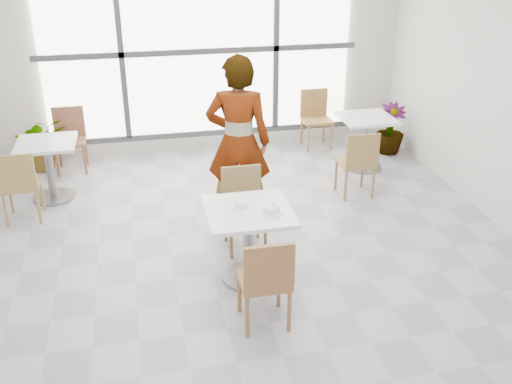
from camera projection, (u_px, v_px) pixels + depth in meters
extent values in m
plane|color=#9E9EA5|center=(250.00, 270.00, 5.88)|extent=(7.00, 7.00, 0.00)
plane|color=silver|center=(200.00, 50.00, 8.34)|extent=(6.00, 0.00, 6.00)
cube|color=white|center=(200.00, 51.00, 8.29)|extent=(4.40, 0.04, 2.40)
cube|color=#3F3F42|center=(201.00, 51.00, 8.26)|extent=(4.60, 0.05, 0.08)
cube|color=#3F3F42|center=(121.00, 55.00, 8.05)|extent=(0.08, 0.05, 2.40)
cube|color=#3F3F42|center=(276.00, 48.00, 8.47)|extent=(0.08, 0.05, 2.40)
cube|color=#3F3F42|center=(204.00, 133.00, 8.78)|extent=(4.60, 0.05, 0.08)
cube|color=white|center=(248.00, 212.00, 5.43)|extent=(0.80, 0.80, 0.04)
cylinder|color=gray|center=(249.00, 246.00, 5.59)|extent=(0.10, 0.10, 0.71)
cylinder|color=gray|center=(249.00, 276.00, 5.74)|extent=(0.52, 0.52, 0.03)
cube|color=#946238|center=(264.00, 280.00, 4.94)|extent=(0.42, 0.42, 0.04)
cube|color=#946238|center=(269.00, 268.00, 4.68)|extent=(0.42, 0.04, 0.42)
cylinder|color=#946238|center=(279.00, 287.00, 5.23)|extent=(0.04, 0.04, 0.41)
cylinder|color=#946238|center=(289.00, 311.00, 4.91)|extent=(0.04, 0.04, 0.41)
cylinder|color=#946238|center=(239.00, 292.00, 5.16)|extent=(0.04, 0.04, 0.41)
cylinder|color=#946238|center=(247.00, 317.00, 4.85)|extent=(0.04, 0.04, 0.41)
cube|color=olive|center=(245.00, 212.00, 6.09)|extent=(0.42, 0.42, 0.04)
cube|color=olive|center=(241.00, 184.00, 6.16)|extent=(0.42, 0.04, 0.42)
cylinder|color=olive|center=(231.00, 241.00, 5.99)|extent=(0.04, 0.04, 0.41)
cylinder|color=olive|center=(225.00, 225.00, 6.31)|extent=(0.04, 0.04, 0.41)
cylinder|color=olive|center=(265.00, 237.00, 6.06)|extent=(0.04, 0.04, 0.41)
cylinder|color=olive|center=(258.00, 221.00, 6.38)|extent=(0.04, 0.04, 0.41)
cylinder|color=white|center=(271.00, 213.00, 5.35)|extent=(0.21, 0.21, 0.01)
cylinder|color=white|center=(271.00, 209.00, 5.34)|extent=(0.16, 0.16, 0.07)
torus|color=white|center=(271.00, 206.00, 5.32)|extent=(0.16, 0.16, 0.01)
cylinder|color=beige|center=(271.00, 209.00, 5.34)|extent=(0.14, 0.14, 0.05)
cylinder|color=#EFE99A|center=(275.00, 203.00, 5.36)|extent=(0.03, 0.03, 0.01)
cylinder|color=beige|center=(273.00, 205.00, 5.34)|extent=(0.03, 0.03, 0.02)
cylinder|color=beige|center=(274.00, 206.00, 5.33)|extent=(0.03, 0.03, 0.01)
cylinder|color=#F6F19F|center=(272.00, 204.00, 5.35)|extent=(0.03, 0.03, 0.01)
cylinder|color=beige|center=(271.00, 205.00, 5.34)|extent=(0.03, 0.03, 0.02)
cylinder|color=#F2E79C|center=(268.00, 205.00, 5.34)|extent=(0.03, 0.03, 0.02)
cylinder|color=beige|center=(273.00, 207.00, 5.31)|extent=(0.03, 0.03, 0.02)
cylinder|color=beige|center=(271.00, 206.00, 5.32)|extent=(0.03, 0.03, 0.02)
cylinder|color=#F8F2A0|center=(271.00, 205.00, 5.33)|extent=(0.03, 0.03, 0.02)
cylinder|color=beige|center=(273.00, 206.00, 5.31)|extent=(0.03, 0.03, 0.02)
cylinder|color=#F7F19F|center=(268.00, 205.00, 5.33)|extent=(0.03, 0.03, 0.01)
cylinder|color=white|center=(239.00, 208.00, 5.45)|extent=(0.13, 0.13, 0.01)
cylinder|color=white|center=(239.00, 205.00, 5.44)|extent=(0.08, 0.08, 0.06)
torus|color=white|center=(243.00, 204.00, 5.44)|extent=(0.05, 0.01, 0.05)
cylinder|color=black|center=(239.00, 202.00, 5.43)|extent=(0.07, 0.07, 0.00)
cube|color=silver|center=(244.00, 208.00, 5.44)|extent=(0.09, 0.05, 0.00)
sphere|color=silver|center=(248.00, 206.00, 5.46)|extent=(0.02, 0.02, 0.02)
imported|color=black|center=(238.00, 142.00, 6.42)|extent=(0.81, 0.64, 1.95)
cube|color=silver|center=(46.00, 143.00, 7.08)|extent=(0.70, 0.70, 0.04)
cylinder|color=slate|center=(51.00, 172.00, 7.24)|extent=(0.10, 0.10, 0.71)
cylinder|color=slate|center=(55.00, 197.00, 7.39)|extent=(0.52, 0.52, 0.03)
cube|color=white|center=(367.00, 118.00, 7.98)|extent=(0.70, 0.70, 0.04)
cylinder|color=gray|center=(365.00, 144.00, 8.14)|extent=(0.10, 0.10, 0.71)
cylinder|color=gray|center=(363.00, 167.00, 8.28)|extent=(0.52, 0.52, 0.03)
cube|color=#9E7B43|center=(21.00, 185.00, 6.71)|extent=(0.42, 0.42, 0.04)
cube|color=#9E7B43|center=(15.00, 173.00, 6.44)|extent=(0.42, 0.04, 0.42)
cylinder|color=#9E7B43|center=(42.00, 195.00, 7.00)|extent=(0.04, 0.04, 0.41)
cylinder|color=#9E7B43|center=(39.00, 208.00, 6.68)|extent=(0.04, 0.04, 0.41)
cylinder|color=#9E7B43|center=(11.00, 197.00, 6.93)|extent=(0.04, 0.04, 0.41)
cylinder|color=#9E7B43|center=(5.00, 211.00, 6.61)|extent=(0.04, 0.04, 0.41)
cube|color=brown|center=(70.00, 142.00, 8.01)|extent=(0.42, 0.42, 0.04)
cube|color=brown|center=(69.00, 121.00, 8.08)|extent=(0.42, 0.04, 0.42)
cylinder|color=brown|center=(57.00, 163.00, 7.91)|extent=(0.04, 0.04, 0.41)
cylinder|color=brown|center=(60.00, 153.00, 8.23)|extent=(0.04, 0.04, 0.41)
cylinder|color=brown|center=(85.00, 161.00, 7.98)|extent=(0.04, 0.04, 0.41)
cylinder|color=brown|center=(86.00, 151.00, 8.30)|extent=(0.04, 0.04, 0.41)
cube|color=olive|center=(355.00, 163.00, 7.31)|extent=(0.42, 0.42, 0.04)
cube|color=olive|center=(363.00, 151.00, 7.05)|extent=(0.42, 0.04, 0.42)
cylinder|color=olive|center=(362.00, 173.00, 7.60)|extent=(0.04, 0.04, 0.41)
cylinder|color=olive|center=(373.00, 184.00, 7.28)|extent=(0.04, 0.04, 0.41)
cylinder|color=olive|center=(336.00, 175.00, 7.53)|extent=(0.04, 0.04, 0.41)
cylinder|color=olive|center=(346.00, 186.00, 7.21)|extent=(0.04, 0.04, 0.41)
cube|color=#A2733C|center=(317.00, 120.00, 8.85)|extent=(0.42, 0.42, 0.04)
cube|color=#A2733C|center=(314.00, 102.00, 8.92)|extent=(0.42, 0.04, 0.42)
cylinder|color=#A2733C|center=(308.00, 139.00, 8.75)|extent=(0.04, 0.04, 0.41)
cylinder|color=#A2733C|center=(302.00, 132.00, 9.07)|extent=(0.04, 0.04, 0.41)
cylinder|color=#A2733C|center=(331.00, 138.00, 8.82)|extent=(0.04, 0.04, 0.41)
cylinder|color=#A2733C|center=(324.00, 130.00, 9.14)|extent=(0.04, 0.04, 0.41)
imported|color=#46853E|center=(42.00, 143.00, 8.11)|extent=(0.79, 0.72, 0.76)
imported|color=#578942|center=(390.00, 129.00, 8.67)|extent=(0.51, 0.51, 0.75)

